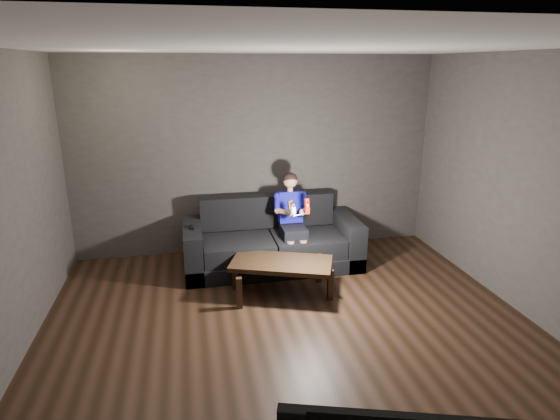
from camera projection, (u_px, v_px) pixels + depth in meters
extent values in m
plane|color=black|center=(296.00, 341.00, 4.51)|extent=(5.00, 5.00, 0.00)
cube|color=#3D3834|center=(256.00, 156.00, 6.46)|extent=(5.00, 0.04, 2.70)
cube|color=#3D3834|center=(450.00, 397.00, 1.77)|extent=(5.00, 0.04, 2.70)
cube|color=#3D3834|center=(546.00, 193.00, 4.58)|extent=(0.04, 5.00, 2.70)
cube|color=beige|center=(300.00, 46.00, 3.71)|extent=(5.00, 5.00, 0.02)
cube|color=black|center=(272.00, 259.00, 6.20)|extent=(2.27, 0.98, 0.20)
cube|color=black|center=(238.00, 249.00, 5.95)|extent=(0.89, 0.69, 0.24)
cube|color=black|center=(307.00, 244.00, 6.12)|extent=(0.89, 0.69, 0.24)
cube|color=black|center=(267.00, 210.00, 6.38)|extent=(1.81, 0.23, 0.44)
cube|color=black|center=(193.00, 250.00, 5.94)|extent=(0.23, 0.98, 0.62)
cube|color=black|center=(346.00, 238.00, 6.32)|extent=(0.23, 0.98, 0.62)
cube|color=black|center=(293.00, 232.00, 6.01)|extent=(0.31, 0.39, 0.14)
cube|color=#090089|center=(290.00, 207.00, 6.12)|extent=(0.31, 0.22, 0.43)
cube|color=yellow|center=(292.00, 204.00, 6.02)|extent=(0.09, 0.09, 0.10)
cube|color=#AB140C|center=(292.00, 204.00, 6.01)|extent=(0.06, 0.06, 0.07)
cylinder|color=tan|center=(290.00, 189.00, 6.05)|extent=(0.07, 0.07, 0.06)
sphere|color=tan|center=(290.00, 181.00, 6.01)|extent=(0.18, 0.18, 0.18)
ellipsoid|color=black|center=(290.00, 179.00, 6.02)|extent=(0.19, 0.19, 0.17)
cylinder|color=#090089|center=(277.00, 203.00, 6.00)|extent=(0.08, 0.23, 0.20)
cylinder|color=#090089|center=(305.00, 202.00, 6.07)|extent=(0.08, 0.23, 0.20)
cylinder|color=tan|center=(284.00, 210.00, 5.87)|extent=(0.14, 0.24, 0.11)
cylinder|color=tan|center=(305.00, 209.00, 5.92)|extent=(0.14, 0.24, 0.11)
sphere|color=tan|center=(290.00, 213.00, 5.79)|extent=(0.09, 0.09, 0.09)
sphere|color=tan|center=(302.00, 212.00, 5.82)|extent=(0.09, 0.09, 0.09)
cylinder|color=tan|center=(290.00, 254.00, 5.87)|extent=(0.09, 0.09, 0.35)
cylinder|color=tan|center=(303.00, 253.00, 5.90)|extent=(0.09, 0.09, 0.35)
cube|color=red|center=(307.00, 206.00, 5.57)|extent=(0.05, 0.07, 0.19)
cube|color=#6A0000|center=(308.00, 202.00, 5.54)|extent=(0.03, 0.01, 0.03)
cylinder|color=white|center=(307.00, 208.00, 5.56)|extent=(0.02, 0.01, 0.02)
ellipsoid|color=white|center=(294.00, 210.00, 5.56)|extent=(0.07, 0.10, 0.15)
cylinder|color=black|center=(294.00, 206.00, 5.51)|extent=(0.03, 0.01, 0.03)
cube|color=black|center=(192.00, 227.00, 5.80)|extent=(0.05, 0.15, 0.03)
cube|color=black|center=(192.00, 225.00, 5.84)|extent=(0.02, 0.02, 0.00)
cube|color=black|center=(281.00, 263.00, 5.34)|extent=(1.26, 0.92, 0.05)
cube|color=black|center=(239.00, 293.00, 5.08)|extent=(0.06, 0.06, 0.36)
cube|color=black|center=(330.00, 285.00, 5.28)|extent=(0.06, 0.06, 0.36)
cube|color=black|center=(235.00, 275.00, 5.52)|extent=(0.06, 0.06, 0.36)
cube|color=black|center=(319.00, 268.00, 5.71)|extent=(0.06, 0.06, 0.36)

